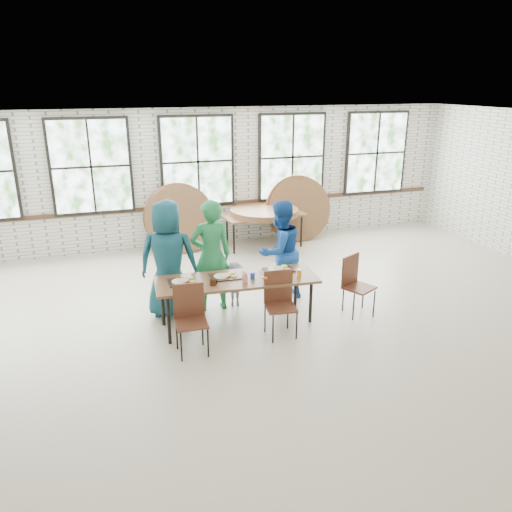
% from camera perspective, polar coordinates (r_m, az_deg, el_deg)
% --- Properties ---
extents(room, '(12.00, 12.00, 12.00)m').
position_cam_1_polar(room, '(11.04, -6.69, 10.43)').
color(room, '#BFB198').
rests_on(room, ground).
extents(dining_table, '(2.45, 0.98, 0.74)m').
position_cam_1_polar(dining_table, '(7.44, -2.21, -2.95)').
color(dining_table, brown).
rests_on(dining_table, ground).
extents(chair_near_left, '(0.44, 0.43, 0.95)m').
position_cam_1_polar(chair_near_left, '(6.82, -7.54, -6.47)').
color(chair_near_left, '#542B1C').
rests_on(chair_near_left, ground).
extents(chair_near_right, '(0.47, 0.46, 0.95)m').
position_cam_1_polar(chair_near_right, '(7.22, 2.69, -4.79)').
color(chair_near_right, '#542B1C').
rests_on(chair_near_right, ground).
extents(chair_spare, '(0.56, 0.55, 0.95)m').
position_cam_1_polar(chair_spare, '(8.00, 11.20, -2.69)').
color(chair_spare, '#542B1C').
rests_on(chair_spare, ground).
extents(adult_teal, '(1.04, 0.84, 1.85)m').
position_cam_1_polar(adult_teal, '(7.78, -9.98, -0.35)').
color(adult_teal, '#1A5264').
rests_on(adult_teal, ground).
extents(adult_green, '(0.66, 0.44, 1.81)m').
position_cam_1_polar(adult_green, '(7.90, -5.15, 0.02)').
color(adult_green, '#207840').
rests_on(adult_green, ground).
extents(toddler, '(0.54, 0.39, 0.76)m').
position_cam_1_polar(toddler, '(8.17, -2.44, -3.21)').
color(toddler, '#111538').
rests_on(toddler, ground).
extents(adult_blue, '(1.01, 0.90, 1.71)m').
position_cam_1_polar(adult_blue, '(8.24, 2.73, 0.52)').
color(adult_blue, '#16479B').
rests_on(adult_blue, ground).
extents(storage_table, '(1.87, 0.93, 0.74)m').
position_cam_1_polar(storage_table, '(11.04, 0.95, 4.49)').
color(storage_table, brown).
rests_on(storage_table, ground).
extents(tabletop_clutter, '(1.95, 0.57, 0.11)m').
position_cam_1_polar(tabletop_clutter, '(7.42, -1.66, -2.37)').
color(tabletop_clutter, black).
rests_on(tabletop_clutter, dining_table).
extents(round_tops_stacked, '(1.50, 1.50, 0.13)m').
position_cam_1_polar(round_tops_stacked, '(11.01, 0.95, 5.09)').
color(round_tops_stacked, brown).
rests_on(round_tops_stacked, storage_table).
extents(round_tops_leaning, '(4.31, 0.50, 1.50)m').
position_cam_1_polar(round_tops_leaning, '(11.16, -1.74, 4.91)').
color(round_tops_leaning, brown).
rests_on(round_tops_leaning, ground).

